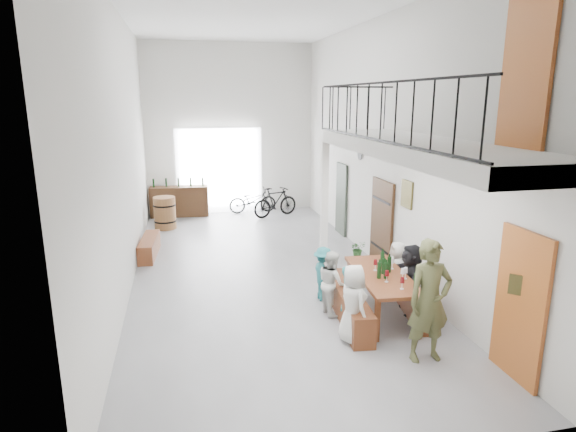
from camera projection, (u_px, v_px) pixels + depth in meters
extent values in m
plane|color=gray|center=(262.00, 271.00, 10.76)|extent=(12.00, 12.00, 0.00)
plane|color=silver|center=(230.00, 129.00, 15.79)|extent=(5.50, 0.00, 5.50)
plane|color=silver|center=(366.00, 212.00, 4.42)|extent=(5.50, 0.00, 5.50)
plane|color=silver|center=(123.00, 150.00, 9.52)|extent=(0.00, 12.00, 12.00)
plane|color=silver|center=(382.00, 145.00, 10.69)|extent=(0.00, 12.00, 12.00)
plane|color=white|center=(258.00, 7.00, 9.44)|extent=(12.00, 12.00, 0.00)
cube|color=white|center=(219.00, 171.00, 15.97)|extent=(2.80, 0.08, 2.80)
cube|color=#AE5922|center=(520.00, 306.00, 6.44)|extent=(0.06, 0.95, 2.10)
cube|color=#3E2411|center=(382.00, 224.00, 10.81)|extent=(0.06, 1.10, 2.00)
cube|color=#2E362C|center=(341.00, 199.00, 13.46)|extent=(0.06, 0.80, 2.00)
cube|color=#AE5922|center=(526.00, 71.00, 6.09)|extent=(0.06, 0.90, 1.95)
cube|color=#463F1C|center=(407.00, 194.00, 9.56)|extent=(0.04, 0.45, 0.55)
cylinder|color=white|center=(360.00, 154.00, 11.90)|extent=(0.04, 0.28, 0.28)
cube|color=white|center=(421.00, 149.00, 7.44)|extent=(1.50, 5.60, 0.25)
cube|color=black|center=(380.00, 83.00, 7.05)|extent=(0.03, 5.60, 0.03)
cube|color=black|center=(377.00, 140.00, 7.24)|extent=(0.03, 5.60, 0.03)
cube|color=black|center=(359.00, 87.00, 9.83)|extent=(1.50, 0.03, 0.03)
cube|color=white|center=(324.00, 210.00, 10.27)|extent=(0.14, 0.14, 2.88)
cube|color=brown|center=(382.00, 276.00, 8.35)|extent=(1.01, 2.11, 0.06)
cube|color=brown|center=(377.00, 320.00, 7.56)|extent=(0.07, 0.07, 0.73)
cube|color=brown|center=(420.00, 318.00, 7.65)|extent=(0.07, 0.07, 0.73)
cube|color=brown|center=(349.00, 280.00, 9.25)|extent=(0.07, 0.07, 0.73)
cube|color=brown|center=(384.00, 278.00, 9.34)|extent=(0.07, 0.07, 0.73)
cube|color=brown|center=(348.00, 305.00, 8.38)|extent=(0.61, 2.29, 0.52)
cube|color=brown|center=(410.00, 300.00, 8.67)|extent=(0.60, 1.97, 0.45)
cylinder|color=black|center=(382.00, 257.00, 8.67)|extent=(0.07, 0.07, 0.35)
cylinder|color=black|center=(379.00, 268.00, 8.11)|extent=(0.07, 0.07, 0.35)
cylinder|color=black|center=(384.00, 264.00, 8.31)|extent=(0.07, 0.07, 0.35)
cylinder|color=black|center=(389.00, 263.00, 8.39)|extent=(0.07, 0.07, 0.35)
cylinder|color=black|center=(386.00, 269.00, 8.10)|extent=(0.07, 0.07, 0.35)
cube|color=brown|center=(149.00, 247.00, 11.74)|extent=(0.47, 1.62, 0.45)
cylinder|color=brown|center=(165.00, 213.00, 14.13)|extent=(0.63, 0.63, 0.95)
cylinder|color=black|center=(165.00, 221.00, 14.18)|extent=(0.65, 0.65, 0.05)
cylinder|color=black|center=(164.00, 205.00, 14.07)|extent=(0.65, 0.65, 0.05)
cube|color=#3E2411|center=(179.00, 201.00, 15.63)|extent=(1.88, 0.62, 0.98)
cylinder|color=black|center=(154.00, 183.00, 15.34)|extent=(0.06, 0.06, 0.28)
cylinder|color=black|center=(166.00, 182.00, 15.45)|extent=(0.06, 0.06, 0.28)
cylinder|color=black|center=(178.00, 182.00, 15.49)|extent=(0.06, 0.06, 0.28)
cylinder|color=black|center=(191.00, 182.00, 15.57)|extent=(0.06, 0.06, 0.28)
cylinder|color=black|center=(203.00, 182.00, 15.61)|extent=(0.06, 0.06, 0.28)
imported|color=silver|center=(353.00, 304.00, 7.50)|extent=(0.51, 0.69, 1.28)
imported|color=#216C70|center=(349.00, 296.00, 8.06)|extent=(0.38, 0.45, 1.06)
imported|color=silver|center=(332.00, 283.00, 8.53)|extent=(0.49, 0.60, 1.16)
imported|color=#216C70|center=(323.00, 274.00, 9.11)|extent=(0.42, 0.69, 1.05)
imported|color=#AF271E|center=(429.00, 301.00, 7.91)|extent=(0.31, 0.63, 1.04)
imported|color=black|center=(410.00, 279.00, 8.54)|extent=(0.64, 1.24, 1.28)
imported|color=silver|center=(397.00, 270.00, 9.23)|extent=(0.36, 0.55, 1.11)
imported|color=#4C502D|center=(429.00, 301.00, 6.92)|extent=(0.67, 0.45, 1.84)
imported|color=#1E4E20|center=(358.00, 249.00, 11.67)|extent=(0.39, 0.35, 0.40)
imported|color=black|center=(253.00, 200.00, 16.10)|extent=(1.63, 0.67, 0.84)
imported|color=black|center=(275.00, 202.00, 15.57)|extent=(1.66, 1.00, 0.96)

